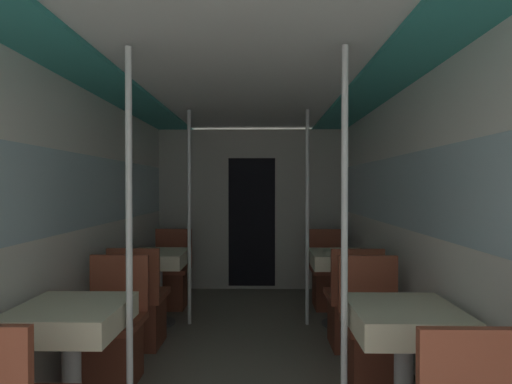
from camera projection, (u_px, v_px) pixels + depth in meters
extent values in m
cube|color=silver|center=(88.00, 224.00, 3.33)|extent=(0.05, 6.71, 2.19)
cube|color=silver|center=(89.00, 191.00, 3.32)|extent=(0.03, 6.17, 0.60)
cube|color=silver|center=(403.00, 225.00, 3.29)|extent=(0.05, 6.71, 2.19)
cube|color=silver|center=(402.00, 191.00, 3.28)|extent=(0.03, 6.17, 0.60)
cube|color=silver|center=(245.00, 86.00, 3.29)|extent=(2.62, 6.71, 0.04)
cube|color=teal|center=(116.00, 90.00, 3.31)|extent=(0.47, 6.44, 0.03)
cube|color=teal|center=(375.00, 89.00, 3.27)|extent=(0.47, 6.44, 0.03)
cube|color=#A8A8A3|center=(252.00, 209.00, 5.52)|extent=(2.57, 0.08, 2.19)
cube|color=black|center=(252.00, 222.00, 5.48)|extent=(0.64, 0.01, 1.76)
cylinder|color=#B7B7BC|center=(71.00, 371.00, 2.26)|extent=(0.10, 0.10, 0.70)
cube|color=#B2B2B7|center=(71.00, 307.00, 2.25)|extent=(0.55, 0.55, 0.02)
cube|color=beige|center=(71.00, 317.00, 2.25)|extent=(0.59, 0.59, 0.14)
cube|color=brown|center=(110.00, 356.00, 2.83)|extent=(0.37, 0.37, 0.42)
cube|color=brown|center=(110.00, 323.00, 2.82)|extent=(0.44, 0.44, 0.05)
cube|color=brown|center=(120.00, 283.00, 3.02)|extent=(0.44, 0.04, 0.42)
cylinder|color=silver|center=(129.00, 242.00, 2.24)|extent=(0.04, 0.04, 2.19)
cylinder|color=#4C4C51|center=(157.00, 323.00, 4.11)|extent=(0.37, 0.37, 0.01)
cylinder|color=#B7B7BC|center=(157.00, 288.00, 4.10)|extent=(0.10, 0.10, 0.70)
cube|color=#B2B2B7|center=(157.00, 253.00, 4.10)|extent=(0.55, 0.55, 0.02)
cube|color=beige|center=(157.00, 258.00, 4.10)|extent=(0.59, 0.59, 0.14)
cube|color=brown|center=(141.00, 322.00, 3.54)|extent=(0.37, 0.37, 0.42)
cube|color=brown|center=(140.00, 295.00, 3.54)|extent=(0.44, 0.44, 0.05)
cube|color=brown|center=(133.00, 274.00, 3.33)|extent=(0.44, 0.04, 0.42)
cube|color=brown|center=(170.00, 289.00, 4.67)|extent=(0.37, 0.37, 0.42)
cube|color=brown|center=(170.00, 269.00, 4.67)|extent=(0.44, 0.44, 0.05)
cube|color=brown|center=(174.00, 246.00, 4.86)|extent=(0.44, 0.04, 0.42)
cylinder|color=silver|center=(189.00, 217.00, 4.09)|extent=(0.04, 0.04, 2.19)
cylinder|color=#B7B7BC|center=(404.00, 373.00, 2.23)|extent=(0.10, 0.10, 0.70)
cube|color=#B2B2B7|center=(404.00, 309.00, 2.22)|extent=(0.55, 0.55, 0.02)
cube|color=beige|center=(404.00, 319.00, 2.22)|extent=(0.59, 0.59, 0.14)
cube|color=brown|center=(375.00, 358.00, 2.79)|extent=(0.37, 0.37, 0.42)
cube|color=brown|center=(375.00, 324.00, 2.79)|extent=(0.44, 0.44, 0.05)
cube|color=brown|center=(368.00, 284.00, 2.99)|extent=(0.44, 0.04, 0.42)
cylinder|color=silver|center=(344.00, 243.00, 2.22)|extent=(0.04, 0.04, 2.19)
cylinder|color=#4C4C51|center=(340.00, 324.00, 4.08)|extent=(0.37, 0.37, 0.01)
cylinder|color=#B7B7BC|center=(340.00, 289.00, 4.07)|extent=(0.10, 0.10, 0.70)
cube|color=#B2B2B7|center=(340.00, 253.00, 4.07)|extent=(0.55, 0.55, 0.02)
cube|color=beige|center=(340.00, 259.00, 4.07)|extent=(0.59, 0.59, 0.14)
cube|color=brown|center=(352.00, 323.00, 3.51)|extent=(0.37, 0.37, 0.42)
cube|color=brown|center=(352.00, 296.00, 3.51)|extent=(0.44, 0.44, 0.05)
cube|color=brown|center=(358.00, 275.00, 3.30)|extent=(0.44, 0.04, 0.42)
cube|color=brown|center=(330.00, 290.00, 4.64)|extent=(0.37, 0.37, 0.42)
cube|color=brown|center=(330.00, 270.00, 4.64)|extent=(0.44, 0.44, 0.05)
cube|color=brown|center=(328.00, 247.00, 4.83)|extent=(0.44, 0.04, 0.42)
cylinder|color=silver|center=(307.00, 217.00, 4.07)|extent=(0.04, 0.04, 2.19)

